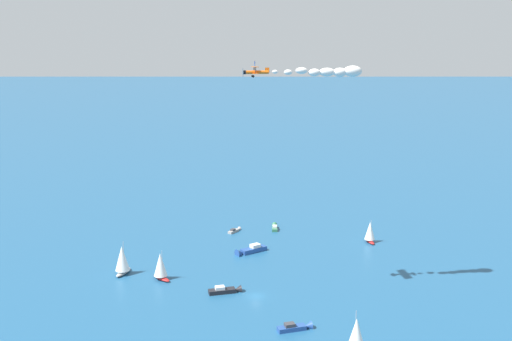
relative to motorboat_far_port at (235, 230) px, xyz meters
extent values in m
plane|color=#1E517A|center=(-31.56, 47.83, -0.48)|extent=(2000.00, 2000.00, 0.00)
cube|color=#9E9993|center=(0.13, 0.85, -0.08)|extent=(2.29, 5.14, 0.79)
cone|color=#9E9993|center=(-0.32, -2.15, -0.08)|extent=(1.75, 1.49, 1.59)
cube|color=#38383D|center=(0.18, 1.22, 0.61)|extent=(1.51, 1.90, 0.59)
cube|color=#23478C|center=(-48.15, 62.34, 0.08)|extent=(6.61, 6.37, 1.11)
cone|color=#23478C|center=(-51.27, 59.44, 0.08)|extent=(2.82, 2.84, 2.23)
cube|color=#38383D|center=(-47.77, 62.70, 1.05)|extent=(3.00, 2.96, 0.83)
cube|color=#23478C|center=(-15.41, 16.21, 0.23)|extent=(6.79, 9.18, 1.42)
cone|color=#23478C|center=(-12.78, 20.99, 0.23)|extent=(3.59, 3.37, 2.85)
cube|color=silver|center=(-15.73, 15.63, 1.48)|extent=(3.50, 3.83, 1.07)
ellipsoid|color=#B21E1E|center=(-47.20, -9.46, -0.04)|extent=(5.41, 6.06, 0.89)
cylinder|color=#B2B2B7|center=(-47.50, -9.09, 4.07)|extent=(0.14, 0.14, 7.33)
cone|color=white|center=(-47.00, -9.70, 3.71)|extent=(4.93, 4.93, 6.23)
cube|color=black|center=(-22.21, 50.13, 0.11)|extent=(7.12, 6.58, 1.18)
cone|color=black|center=(-25.63, 47.20, 0.11)|extent=(2.96, 3.01, 2.36)
cube|color=silver|center=(-21.79, 50.49, 1.14)|extent=(3.18, 3.11, 0.88)
ellipsoid|color=#9E9993|center=(11.11, 50.40, 0.06)|extent=(3.22, 7.94, 1.08)
cylinder|color=#B2B2B7|center=(11.20, 49.83, 5.03)|extent=(0.14, 0.14, 8.87)
cone|color=white|center=(11.06, 50.78, 4.59)|extent=(4.79, 4.79, 7.54)
cylinder|color=#B2B2B7|center=(-65.82, 68.54, 5.78)|extent=(0.14, 0.14, 10.06)
cone|color=white|center=(-66.31, 69.52, 5.27)|extent=(6.46, 6.46, 8.55)
ellipsoid|color=#B21E1E|center=(-1.73, 49.30, 0.01)|extent=(7.30, 4.15, 0.99)
cylinder|color=#B2B2B7|center=(-2.22, 49.47, 4.55)|extent=(0.14, 0.14, 8.09)
cone|color=white|center=(-1.39, 49.18, 4.15)|extent=(4.92, 4.92, 6.88)
cube|color=#33704C|center=(-11.92, -8.52, 0.00)|extent=(4.28, 6.30, 0.97)
cone|color=#33704C|center=(-10.37, -11.88, 0.00)|extent=(2.40, 2.21, 1.93)
cube|color=silver|center=(-12.11, -8.11, 0.85)|extent=(2.29, 2.57, 0.72)
cylinder|color=orange|center=(-31.56, 47.83, 60.15)|extent=(5.90, 4.22, 0.93)
cylinder|color=black|center=(-29.11, 49.39, 60.15)|extent=(1.07, 1.21, 1.05)
cylinder|color=#4C4C51|center=(-28.76, 49.61, 60.15)|extent=(1.32, 2.04, 2.39)
cube|color=orange|center=(-31.31, 48.00, 59.88)|extent=(4.96, 6.77, 0.40)
cube|color=orange|center=(-31.28, 47.95, 61.50)|extent=(4.96, 6.77, 0.40)
cylinder|color=black|center=(-32.65, 50.10, 60.78)|extent=(0.17, 0.19, 1.62)
cylinder|color=black|center=(-31.78, 48.74, 60.72)|extent=(0.17, 0.19, 1.62)
cylinder|color=black|center=(-30.82, 47.22, 60.65)|extent=(0.17, 0.19, 1.62)
cylinder|color=black|center=(-29.95, 45.85, 60.59)|extent=(0.17, 0.19, 1.62)
cube|color=orange|center=(-33.96, 46.29, 60.70)|extent=(1.01, 0.71, 1.20)
cube|color=orange|center=(-33.97, 46.31, 60.15)|extent=(2.10, 2.59, 0.18)
cylinder|color=black|center=(-31.39, 49.05, 59.18)|extent=(0.58, 0.44, 0.60)
cylinder|color=black|center=(-30.43, 47.54, 59.11)|extent=(0.58, 0.44, 0.60)
cylinder|color=#262628|center=(-31.27, 47.94, 61.95)|extent=(0.13, 0.14, 0.90)
cylinder|color=#1E4CB2|center=(-31.32, 48.02, 61.95)|extent=(0.20, 0.21, 0.78)
cylinder|color=#1E4CB2|center=(-31.22, 47.85, 61.94)|extent=(0.20, 0.21, 0.78)
cube|color=#1E4CB2|center=(-31.26, 47.91, 62.59)|extent=(0.36, 0.41, 0.53)
sphere|color=brown|center=(-31.25, 47.90, 62.97)|extent=(0.21, 0.21, 0.21)
cylinder|color=#1E4CB2|center=(-31.50, 48.30, 62.73)|extent=(0.39, 0.54, 0.11)
cylinder|color=#1E4CB2|center=(-31.01, 47.52, 62.70)|extent=(0.39, 0.54, 0.11)
ellipsoid|color=silver|center=(-35.64, 45.14, 60.23)|extent=(1.87, 1.76, 0.98)
ellipsoid|color=silver|center=(-38.40, 43.21, 60.08)|extent=(2.68, 2.52, 1.40)
ellipsoid|color=silver|center=(-41.54, 41.87, 60.49)|extent=(3.71, 3.38, 1.75)
ellipsoid|color=silver|center=(-44.34, 39.98, 59.99)|extent=(3.88, 3.66, 2.04)
ellipsoid|color=silver|center=(-46.95, 37.81, 60.03)|extent=(4.92, 4.47, 2.29)
ellipsoid|color=silver|center=(-49.80, 36.01, 59.96)|extent=(4.57, 4.33, 2.43)
ellipsoid|color=silver|center=(-52.64, 34.20, 60.22)|extent=(5.95, 5.52, 2.98)
camera|label=1|loc=(-101.81, 193.28, 70.40)|focal=44.48mm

